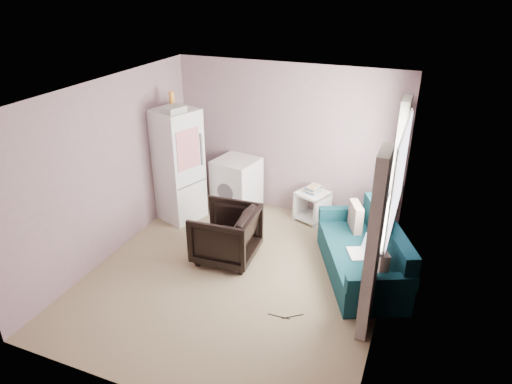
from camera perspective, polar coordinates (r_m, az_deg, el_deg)
room at (r=5.66m, az=-2.52°, el=-0.06°), size 3.84×4.24×2.54m
armchair at (r=6.45m, az=-3.80°, el=-4.98°), size 0.83×0.88×0.85m
fridge at (r=7.44m, az=-9.75°, el=3.38°), size 0.80×0.80×2.09m
washing_machine at (r=7.72m, az=-2.43°, el=0.97°), size 0.76×0.76×0.93m
side_table at (r=7.54m, az=7.06°, el=-1.47°), size 0.59×0.59×0.62m
sofa at (r=6.32m, az=13.44°, el=-7.75°), size 1.53×2.02×0.82m
window_dressing at (r=5.94m, az=16.10°, el=-1.39°), size 0.17×2.62×2.18m
floor_cables at (r=5.66m, az=3.74°, el=-15.25°), size 0.40×0.17×0.01m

